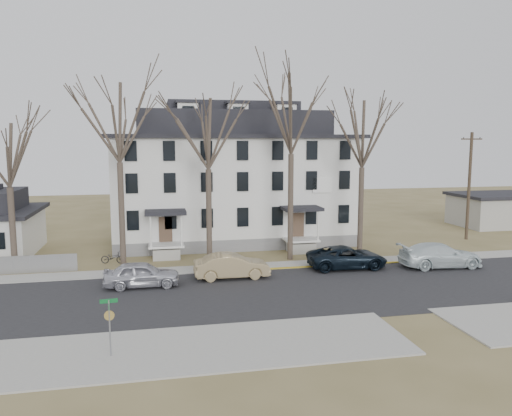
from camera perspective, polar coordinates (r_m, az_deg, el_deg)
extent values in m
plane|color=olive|center=(28.05, 7.35, -10.53)|extent=(120.00, 120.00, 0.00)
cube|color=#27272A|center=(29.86, 6.09, -9.37)|extent=(120.00, 10.00, 0.04)
cube|color=#A09F97|center=(35.41, 3.12, -6.62)|extent=(120.00, 2.00, 0.08)
cube|color=#A09F97|center=(21.99, -8.98, -15.80)|extent=(20.00, 5.00, 0.08)
cube|color=gold|center=(36.16, 11.23, -6.45)|extent=(14.00, 0.25, 0.06)
cube|color=slate|center=(44.47, -2.65, -3.01)|extent=(20.00, 10.00, 1.00)
cube|color=silver|center=(43.86, -2.69, 2.78)|extent=(20.00, 10.00, 8.00)
cube|color=black|center=(43.71, -2.72, 8.14)|extent=(20.80, 10.80, 0.30)
cube|color=black|center=(43.73, -2.73, 9.65)|extent=(16.00, 7.00, 2.00)
cube|color=black|center=(43.80, -2.74, 11.48)|extent=(11.00, 4.50, 0.80)
cube|color=white|center=(38.02, -10.23, -4.19)|extent=(2.60, 2.00, 0.16)
cube|color=white|center=(39.64, 5.15, -3.61)|extent=(2.60, 2.00, 0.16)
cube|color=white|center=(40.50, 7.58, 2.60)|extent=(1.60, 0.08, 1.20)
cube|color=#A09F97|center=(57.46, 25.76, -0.33)|extent=(8.00, 6.00, 3.00)
cube|color=black|center=(57.27, 25.86, 1.35)|extent=(8.50, 6.50, 0.30)
cylinder|color=#473B31|center=(35.41, -15.09, -0.86)|extent=(0.40, 0.40, 7.28)
cylinder|color=#473B31|center=(35.58, -5.39, -1.01)|extent=(0.40, 0.40, 6.76)
cylinder|color=#473B31|center=(36.63, 3.97, 0.07)|extent=(0.40, 0.40, 7.80)
cylinder|color=#473B31|center=(38.54, 11.86, -0.48)|extent=(0.40, 0.40, 6.76)
cylinder|color=#473B31|center=(36.65, -26.04, -2.34)|extent=(0.40, 0.40, 5.72)
cylinder|color=#3D3023|center=(47.90, 23.17, 2.28)|extent=(0.28, 0.28, 9.50)
cube|color=#3D3023|center=(47.73, 23.43, 7.24)|extent=(2.00, 0.12, 0.12)
imported|color=#B8B8C2|center=(30.92, -12.93, -7.45)|extent=(4.51, 1.83, 1.53)
imported|color=#99845B|center=(32.03, -2.79, -6.69)|extent=(4.79, 1.68, 1.58)
imported|color=black|center=(35.04, 10.37, -5.61)|extent=(5.56, 2.75, 1.52)
imported|color=silver|center=(37.03, 20.29, -5.13)|extent=(5.84, 2.64, 1.66)
imported|color=black|center=(37.22, -16.06, -5.51)|extent=(1.74, 0.87, 0.87)
cylinder|color=gray|center=(21.52, -16.36, -13.10)|extent=(0.07, 0.07, 2.42)
cube|color=#0C5926|center=(21.14, -16.48, -10.15)|extent=(0.70, 0.03, 0.17)
cube|color=#0C5926|center=(21.20, -16.46, -10.65)|extent=(0.03, 0.70, 0.17)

